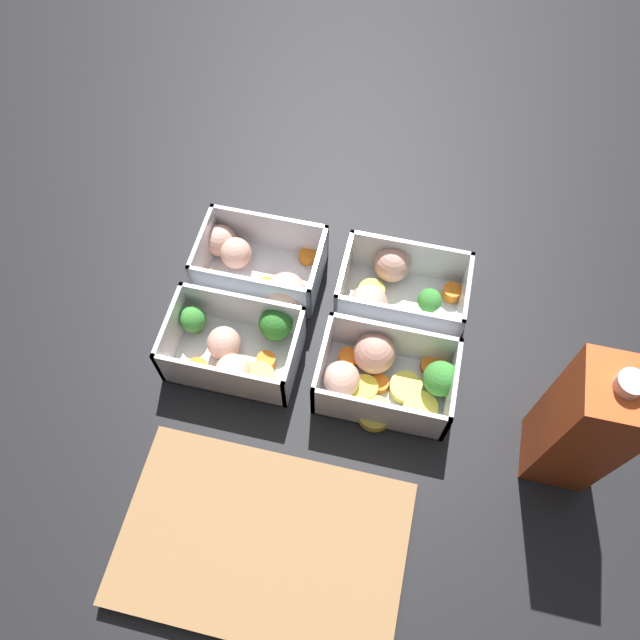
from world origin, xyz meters
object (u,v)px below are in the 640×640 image
Objects in this scene: container_near_right at (258,268)px; juice_carton at (584,425)px; container_near_left at (394,290)px; container_far_right at (236,347)px; container_far_left at (385,376)px.

container_near_right is 0.40m from juice_carton.
container_near_left and container_far_right have the same top height.
container_near_left is 0.97× the size of container_far_left.
juice_carton is at bearing 142.72° from container_near_left.
juice_carton is (-0.37, 0.15, 0.07)m from container_near_right.
container_near_left is at bearing -37.28° from juice_carton.
container_near_left and container_far_left have the same top height.
juice_carton reaches higher than container_far_left.
container_near_right is (0.17, 0.01, 0.00)m from container_near_left.
container_near_left is at bearing -178.15° from container_near_right.
container_far_left is at bearing 94.51° from container_near_left.
container_far_left is (-0.18, 0.11, -0.00)m from container_near_right.
container_near_right is 1.10× the size of container_far_right.
container_near_left is 0.20m from container_far_right.
container_near_left is 1.00× the size of container_far_right.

